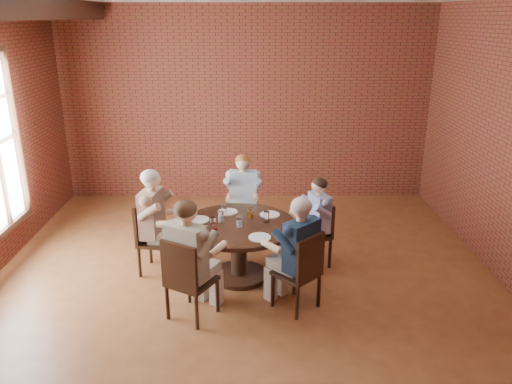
{
  "coord_description": "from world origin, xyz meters",
  "views": [
    {
      "loc": [
        0.1,
        -5.32,
        3.18
      ],
      "look_at": [
        0.15,
        1.0,
        0.95
      ],
      "focal_mm": 35.0,
      "sensor_mm": 36.0,
      "label": 1
    }
  ],
  "objects_px": {
    "chair_a": "(320,231)",
    "diner_d": "(191,260)",
    "diner_b": "(243,199)",
    "chair_b": "(243,207)",
    "diner_a": "(315,223)",
    "chair_e": "(302,269)",
    "smartphone": "(261,235)",
    "chair_d": "(186,277)",
    "chair_c": "(151,234)",
    "diner_e": "(297,254)",
    "dining_table": "(239,240)",
    "diner_c": "(157,222)"
  },
  "relations": [
    {
      "from": "chair_e",
      "to": "diner_e",
      "type": "relative_size",
      "value": 0.7
    },
    {
      "from": "chair_c",
      "to": "smartphone",
      "type": "height_order",
      "value": "chair_c"
    },
    {
      "from": "chair_b",
      "to": "chair_e",
      "type": "bearing_deg",
      "value": -68.96
    },
    {
      "from": "chair_d",
      "to": "chair_c",
      "type": "bearing_deg",
      "value": -32.42
    },
    {
      "from": "chair_e",
      "to": "smartphone",
      "type": "distance_m",
      "value": 0.65
    },
    {
      "from": "diner_c",
      "to": "chair_e",
      "type": "height_order",
      "value": "diner_c"
    },
    {
      "from": "diner_a",
      "to": "chair_b",
      "type": "relative_size",
      "value": 1.32
    },
    {
      "from": "diner_a",
      "to": "chair_d",
      "type": "height_order",
      "value": "diner_a"
    },
    {
      "from": "chair_d",
      "to": "chair_e",
      "type": "relative_size",
      "value": 1.02
    },
    {
      "from": "diner_d",
      "to": "chair_d",
      "type": "bearing_deg",
      "value": 90.0
    },
    {
      "from": "chair_a",
      "to": "diner_a",
      "type": "height_order",
      "value": "diner_a"
    },
    {
      "from": "chair_c",
      "to": "diner_c",
      "type": "distance_m",
      "value": 0.2
    },
    {
      "from": "chair_e",
      "to": "diner_e",
      "type": "bearing_deg",
      "value": -90.0
    },
    {
      "from": "dining_table",
      "to": "diner_e",
      "type": "height_order",
      "value": "diner_e"
    },
    {
      "from": "chair_b",
      "to": "diner_b",
      "type": "bearing_deg",
      "value": -90.0
    },
    {
      "from": "chair_c",
      "to": "diner_a",
      "type": "bearing_deg",
      "value": -76.36
    },
    {
      "from": "chair_d",
      "to": "chair_e",
      "type": "xyz_separation_m",
      "value": [
        1.27,
        0.19,
        -0.01
      ]
    },
    {
      "from": "diner_a",
      "to": "chair_b",
      "type": "height_order",
      "value": "diner_a"
    },
    {
      "from": "chair_b",
      "to": "chair_e",
      "type": "xyz_separation_m",
      "value": [
        0.69,
        -1.98,
        0.01
      ]
    },
    {
      "from": "diner_a",
      "to": "diner_c",
      "type": "xyz_separation_m",
      "value": [
        -2.05,
        -0.17,
        0.08
      ]
    },
    {
      "from": "diner_b",
      "to": "diner_d",
      "type": "bearing_deg",
      "value": -103.14
    },
    {
      "from": "diner_a",
      "to": "diner_d",
      "type": "xyz_separation_m",
      "value": [
        -1.5,
        -1.21,
        0.08
      ]
    },
    {
      "from": "diner_b",
      "to": "diner_d",
      "type": "distance_m",
      "value": 2.07
    },
    {
      "from": "diner_d",
      "to": "chair_c",
      "type": "bearing_deg",
      "value": -28.75
    },
    {
      "from": "dining_table",
      "to": "diner_a",
      "type": "relative_size",
      "value": 1.17
    },
    {
      "from": "chair_a",
      "to": "diner_d",
      "type": "relative_size",
      "value": 0.63
    },
    {
      "from": "chair_a",
      "to": "diner_d",
      "type": "bearing_deg",
      "value": -70.79
    },
    {
      "from": "chair_b",
      "to": "diner_c",
      "type": "distance_m",
      "value": 1.52
    },
    {
      "from": "diner_d",
      "to": "smartphone",
      "type": "height_order",
      "value": "diner_d"
    },
    {
      "from": "diner_c",
      "to": "chair_c",
      "type": "bearing_deg",
      "value": 90.0
    },
    {
      "from": "diner_b",
      "to": "chair_d",
      "type": "distance_m",
      "value": 2.17
    },
    {
      "from": "chair_c",
      "to": "smartphone",
      "type": "xyz_separation_m",
      "value": [
        1.42,
        -0.55,
        0.23
      ]
    },
    {
      "from": "dining_table",
      "to": "diner_c",
      "type": "bearing_deg",
      "value": 170.46
    },
    {
      "from": "chair_b",
      "to": "chair_c",
      "type": "relative_size",
      "value": 0.96
    },
    {
      "from": "chair_b",
      "to": "diner_a",
      "type": "bearing_deg",
      "value": -40.34
    },
    {
      "from": "diner_b",
      "to": "chair_d",
      "type": "bearing_deg",
      "value": -103.78
    },
    {
      "from": "diner_a",
      "to": "chair_e",
      "type": "relative_size",
      "value": 1.29
    },
    {
      "from": "chair_a",
      "to": "diner_e",
      "type": "bearing_deg",
      "value": -39.67
    },
    {
      "from": "diner_a",
      "to": "chair_e",
      "type": "distance_m",
      "value": 1.14
    },
    {
      "from": "diner_a",
      "to": "diner_e",
      "type": "bearing_deg",
      "value": -36.84
    },
    {
      "from": "diner_e",
      "to": "smartphone",
      "type": "bearing_deg",
      "value": -84.69
    },
    {
      "from": "chair_b",
      "to": "chair_c",
      "type": "distance_m",
      "value": 1.56
    },
    {
      "from": "chair_a",
      "to": "diner_b",
      "type": "height_order",
      "value": "diner_b"
    },
    {
      "from": "dining_table",
      "to": "chair_a",
      "type": "xyz_separation_m",
      "value": [
        1.07,
        0.37,
        -0.05
      ]
    },
    {
      "from": "diner_a",
      "to": "diner_d",
      "type": "height_order",
      "value": "diner_d"
    },
    {
      "from": "chair_a",
      "to": "chair_d",
      "type": "relative_size",
      "value": 0.9
    },
    {
      "from": "smartphone",
      "to": "chair_a",
      "type": "bearing_deg",
      "value": 36.82
    },
    {
      "from": "chair_d",
      "to": "diner_a",
      "type": "bearing_deg",
      "value": -110.21
    },
    {
      "from": "diner_a",
      "to": "chair_b",
      "type": "xyz_separation_m",
      "value": [
        -0.96,
        0.87,
        -0.11
      ]
    },
    {
      "from": "chair_e",
      "to": "smartphone",
      "type": "relative_size",
      "value": 7.24
    }
  ]
}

